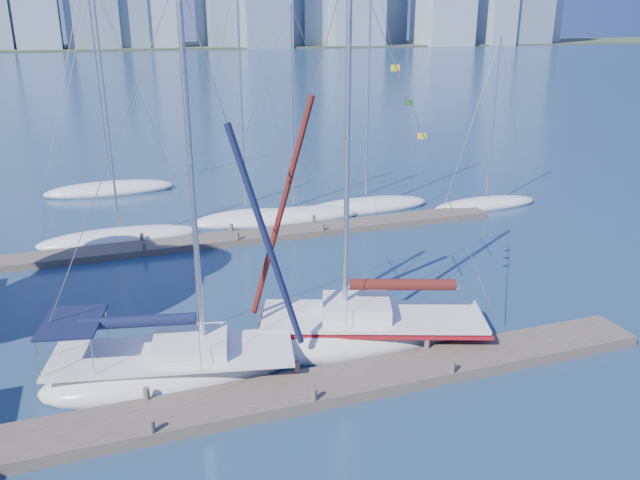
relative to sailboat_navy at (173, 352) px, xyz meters
name	(u,v)px	position (x,y,z in m)	size (l,w,h in m)	color
ground	(305,396)	(3.95, -2.51, -1.03)	(700.00, 700.00, 0.00)	#17294B
near_dock	(305,390)	(3.95, -2.51, -0.83)	(26.00, 2.00, 0.40)	#493F35
far_dock	(252,236)	(5.95, 13.49, -0.85)	(30.00, 1.80, 0.36)	#493F35
far_shore	(104,47)	(3.95, 317.49, -1.03)	(800.00, 100.00, 1.50)	#38472D
sailboat_navy	(173,352)	(0.00, 0.00, 0.00)	(9.24, 4.69, 13.61)	silver
sailboat_maroon	(372,315)	(7.57, 0.30, 0.05)	(9.63, 5.93, 14.48)	silver
bg_boat_1	(120,237)	(-1.17, 15.51, -0.75)	(9.04, 5.74, 14.36)	silver
bg_boat_2	(246,218)	(6.35, 16.72, -0.73)	(7.05, 4.57, 14.72)	silver
bg_boat_3	(294,217)	(9.24, 16.08, -0.76)	(9.23, 5.24, 13.07)	silver
bg_boat_4	(365,206)	(14.38, 16.78, -0.74)	(8.86, 2.42, 15.34)	silver
bg_boat_5	(486,204)	(22.23, 14.74, -0.80)	(7.88, 3.84, 11.24)	silver
bg_boat_6	(110,189)	(-1.36, 26.87, -0.72)	(9.34, 5.54, 15.79)	silver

